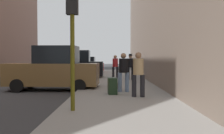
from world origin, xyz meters
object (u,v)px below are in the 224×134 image
Objects in this scene: parked_red_hatchback at (84,66)px; fire_hydrant at (94,75)px; traffic_light at (72,18)px; rolling_suitcase at (112,86)px; parked_bronze_suv at (53,70)px; pedestrian_in_tan_coat at (137,72)px; pedestrian_in_jeans at (123,70)px; parked_black_suv at (74,66)px; pedestrian_with_fedora at (130,65)px; pedestrian_in_red_jacket at (114,65)px; duffel_bag at (115,86)px.

parked_red_hatchback reaches higher than fire_hydrant.
parked_red_hatchback is 10.53m from fire_hydrant.
traffic_light reaches higher than rolling_suitcase.
parked_bronze_suv is 2.72× the size of pedestrian_in_tan_coat.
pedestrian_in_jeans is 1.64× the size of rolling_suitcase.
pedestrian_in_jeans is (3.47, -8.74, 0.07)m from parked_black_suv.
parked_black_suv is at bearing 111.30° from pedestrian_in_tan_coat.
traffic_light reaches higher than parked_black_suv.
pedestrian_in_tan_coat is (0.50, -1.45, 0.00)m from pedestrian_in_jeans.
pedestrian_with_fedora reaches higher than fire_hydrant.
traffic_light is 2.11× the size of pedestrian_in_tan_coat.
traffic_light is 3.67m from pedestrian_in_tan_coat.
pedestrian_in_red_jacket is at bearing 124.93° from pedestrian_with_fedora.
pedestrian_in_tan_coat is at bearing 49.69° from traffic_light.
parked_black_suv is at bearing -90.00° from parked_red_hatchback.
duffel_bag is at bearing -77.97° from parked_red_hatchback.
pedestrian_in_red_jacket is at bearing 91.99° from pedestrian_in_jeans.
traffic_light is at bearing -84.66° from parked_red_hatchback.
parked_bronze_suv is 2.72× the size of pedestrian_in_jeans.
parked_bronze_suv is 3.31m from duffel_bag.
pedestrian_in_tan_coat is 0.96× the size of pedestrian_with_fedora.
pedestrian_with_fedora is at bearing 45.79° from parked_bronze_suv.
pedestrian_in_red_jacket is at bearing 94.85° from pedestrian_in_tan_coat.
pedestrian_with_fedora is 1.71× the size of rolling_suitcase.
pedestrian_in_tan_coat is 3.89× the size of duffel_bag.
parked_red_hatchback is at bearing 99.87° from fire_hydrant.
parked_bronze_suv reaches higher than pedestrian_in_jeans.
pedestrian_in_jeans reaches higher than parked_red_hatchback.
parked_black_suv is 12.93m from traffic_light.
fire_hydrant is 2.54m from pedestrian_in_red_jacket.
parked_bronze_suv reaches higher than duffel_bag.
traffic_light is 2.03× the size of pedestrian_with_fedora.
parked_black_suv is 2.71× the size of pedestrian_in_tan_coat.
rolling_suitcase is (1.13, 3.26, -2.27)m from traffic_light.
parked_bronze_suv reaches higher than rolling_suitcase.
rolling_suitcase is at bearing -72.43° from parked_black_suv.
pedestrian_with_fedora is at bearing 76.68° from traffic_light.
pedestrian_in_red_jacket is 6.51m from duffel_bag.
rolling_suitcase is at bearing -39.10° from parked_bronze_suv.
fire_hydrant is (1.80, -10.37, -0.35)m from parked_red_hatchback.
pedestrian_in_red_jacket is (1.35, 11.49, -1.65)m from traffic_light.
pedestrian_in_tan_coat is (3.97, -3.19, 0.07)m from parked_bronze_suv.
fire_hydrant is 0.41× the size of pedestrian_in_red_jacket.
parked_black_suv is 4.99m from pedestrian_with_fedora.
pedestrian_in_red_jacket reaches higher than rolling_suitcase.
fire_hydrant is 4.64m from duffel_bag.
pedestrian_in_jeans and pedestrian_in_tan_coat have the same top height.
pedestrian_in_red_jacket is (-0.76, 9.00, 0.00)m from pedestrian_in_tan_coat.
traffic_light reaches higher than duffel_bag.
rolling_suitcase is at bearing 70.92° from traffic_light.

